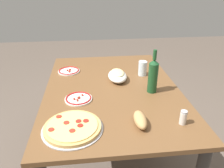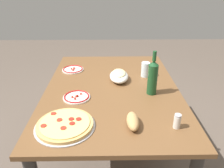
% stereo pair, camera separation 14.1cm
% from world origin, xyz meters
% --- Properties ---
extents(ground_plane, '(8.00, 8.00, 0.00)m').
position_xyz_m(ground_plane, '(0.00, 0.00, 0.00)').
color(ground_plane, brown).
rests_on(ground_plane, ground).
extents(dining_table, '(1.42, 1.01, 0.71)m').
position_xyz_m(dining_table, '(0.00, 0.00, 0.61)').
color(dining_table, brown).
rests_on(dining_table, ground).
extents(pepperoni_pizza, '(0.35, 0.35, 0.03)m').
position_xyz_m(pepperoni_pizza, '(-0.48, 0.28, 0.72)').
color(pepperoni_pizza, '#B7B7BC').
rests_on(pepperoni_pizza, dining_table).
extents(baked_pasta_dish, '(0.24, 0.15, 0.08)m').
position_xyz_m(baked_pasta_dish, '(0.13, -0.06, 0.75)').
color(baked_pasta_dish, white).
rests_on(baked_pasta_dish, dining_table).
extents(wine_bottle, '(0.07, 0.07, 0.32)m').
position_xyz_m(wine_bottle, '(-0.10, -0.29, 0.84)').
color(wine_bottle, '#194723').
rests_on(wine_bottle, dining_table).
extents(water_glass, '(0.07, 0.07, 0.12)m').
position_xyz_m(water_glass, '(0.20, -0.28, 0.77)').
color(water_glass, silver).
rests_on(water_glass, dining_table).
extents(side_plate_near, '(0.19, 0.19, 0.02)m').
position_xyz_m(side_plate_near, '(-0.16, 0.25, 0.72)').
color(side_plate_near, white).
rests_on(side_plate_near, dining_table).
extents(side_plate_far, '(0.19, 0.19, 0.02)m').
position_xyz_m(side_plate_far, '(0.34, 0.35, 0.72)').
color(side_plate_far, white).
rests_on(side_plate_far, dining_table).
extents(bread_loaf, '(0.17, 0.07, 0.06)m').
position_xyz_m(bread_loaf, '(-0.48, -0.11, 0.74)').
color(bread_loaf, tan).
rests_on(bread_loaf, dining_table).
extents(spice_shaker, '(0.04, 0.04, 0.09)m').
position_xyz_m(spice_shaker, '(-0.50, -0.36, 0.75)').
color(spice_shaker, silver).
rests_on(spice_shaker, dining_table).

